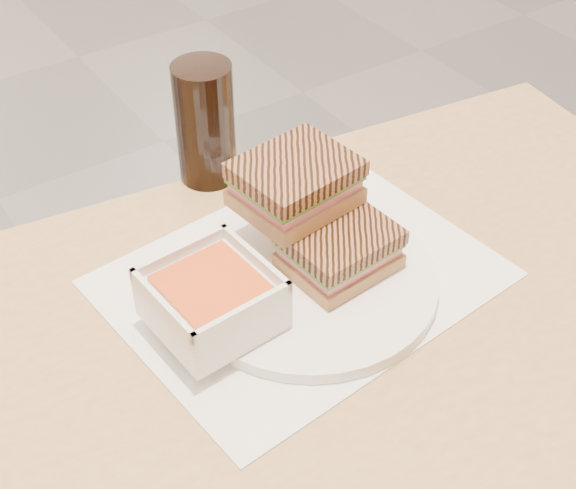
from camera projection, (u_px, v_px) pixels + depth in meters
main_table at (255, 472)px, 0.83m from camera, size 1.28×0.85×0.75m
tray_liner at (301, 278)px, 0.88m from camera, size 0.41×0.33×0.00m
plate at (309, 280)px, 0.87m from camera, size 0.27×0.27×0.01m
soup_bowl at (212, 301)px, 0.80m from camera, size 0.12×0.12×0.06m
panini_lower at (340, 249)px, 0.86m from camera, size 0.12×0.10×0.05m
panini_upper at (295, 183)px, 0.86m from camera, size 0.13×0.11×0.05m
cola_glass at (205, 123)px, 0.97m from camera, size 0.07×0.07×0.15m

